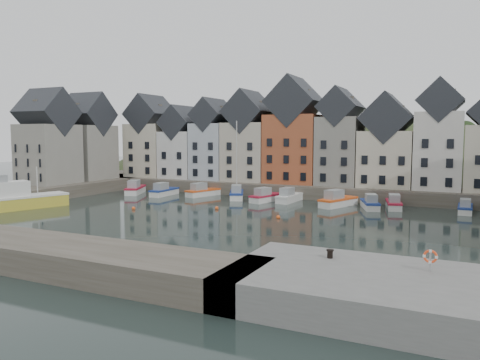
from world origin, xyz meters
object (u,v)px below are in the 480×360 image
Objects in this scene: boat_d at (237,194)px; life_ring_post at (430,257)px; mooring_bollard at (330,253)px; boat_a at (135,189)px; large_vessel at (20,199)px.

boat_d is 9.56× the size of life_ring_post.
boat_a is at bearing 141.13° from mooring_bollard.
large_vessel is 54.27m from life_ring_post.
boat_d is at bearing -18.86° from boat_a.
boat_a is 20.54m from large_vessel.
large_vessel is 9.05× the size of life_ring_post.
boat_a is at bearing 98.55° from large_vessel.
boat_d reaches higher than large_vessel.
boat_a is at bearing 144.41° from life_ring_post.
life_ring_post is at bearing -59.77° from boat_a.
boat_d is 47.69m from life_ring_post.
boat_d is 22.18× the size of mooring_bollard.
large_vessel is at bearing -159.38° from boat_d.
boat_a is 12.78× the size of mooring_bollard.
boat_a is 0.61× the size of large_vessel.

